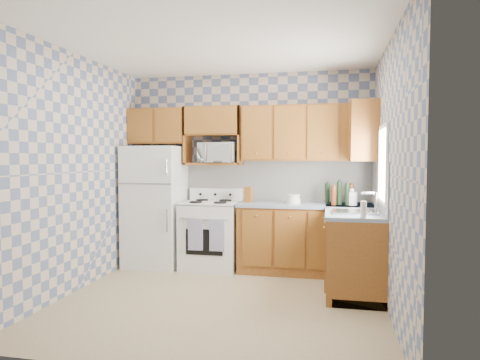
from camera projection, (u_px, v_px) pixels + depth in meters
name	position (u px, v px, depth m)	size (l,w,h in m)	color
floor	(221.00, 300.00, 4.57)	(3.40, 3.40, 0.00)	#907C58
back_wall	(249.00, 170.00, 6.07)	(3.40, 0.02, 2.70)	slate
right_wall	(390.00, 176.00, 4.15)	(0.02, 3.20, 2.70)	slate
backsplash_back	(277.00, 181.00, 5.98)	(2.60, 0.01, 0.56)	white
backsplash_right	(379.00, 186.00, 4.95)	(0.01, 1.60, 0.56)	white
refrigerator	(155.00, 206.00, 6.01)	(0.75, 0.70, 1.68)	silver
stove_body	(211.00, 236.00, 5.89)	(0.76, 0.65, 0.90)	silver
cooktop	(211.00, 203.00, 5.87)	(0.76, 0.65, 0.03)	silver
backguard	(216.00, 194.00, 6.13)	(0.76, 0.08, 0.17)	silver
dish_towel_left	(195.00, 234.00, 5.57)	(0.20, 0.03, 0.41)	navy
dish_towel_right	(217.00, 235.00, 5.51)	(0.20, 0.03, 0.41)	navy
base_cabinets_back	(306.00, 240.00, 5.65)	(1.75, 0.60, 0.88)	brown
base_cabinets_right	(353.00, 249.00, 5.04)	(0.60, 1.60, 0.88)	brown
countertop_back	(306.00, 205.00, 5.62)	(1.77, 0.63, 0.04)	slate
countertop_right	(353.00, 211.00, 5.02)	(0.63, 1.60, 0.04)	slate
upper_cabinets_back	(307.00, 133.00, 5.71)	(1.75, 0.33, 0.74)	brown
upper_cabinets_fridge	(159.00, 127.00, 6.14)	(0.82, 0.33, 0.50)	brown
upper_cabinets_right	(363.00, 132.00, 5.38)	(0.33, 0.70, 0.74)	brown
microwave_shelf	(214.00, 164.00, 6.00)	(0.80, 0.33, 0.03)	brown
microwave	(218.00, 153.00, 5.95)	(0.51, 0.35, 0.28)	silver
sink	(355.00, 212.00, 4.68)	(0.48, 0.40, 0.03)	#B7B7BC
window	(383.00, 164.00, 4.59)	(0.02, 0.66, 0.86)	white
bottle_0	(339.00, 193.00, 5.49)	(0.07, 0.07, 0.30)	black
bottle_1	(347.00, 194.00, 5.41)	(0.07, 0.07, 0.28)	black
bottle_2	(351.00, 195.00, 5.50)	(0.07, 0.07, 0.26)	#5C2812
bottle_3	(334.00, 196.00, 5.43)	(0.07, 0.07, 0.24)	#5C2812
bottle_4	(327.00, 194.00, 5.58)	(0.07, 0.07, 0.27)	black
knife_block	(248.00, 195.00, 5.78)	(0.09, 0.09, 0.21)	brown
electric_kettle	(352.00, 199.00, 5.43)	(0.13, 0.13, 0.17)	silver
food_containers	(293.00, 199.00, 5.59)	(0.18, 0.18, 0.12)	beige
soap_bottle	(363.00, 210.00, 4.27)	(0.06, 0.06, 0.17)	beige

